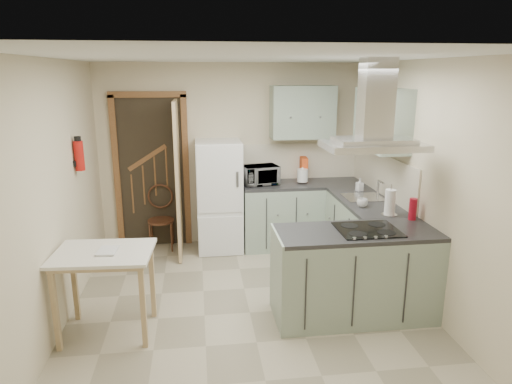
{
  "coord_description": "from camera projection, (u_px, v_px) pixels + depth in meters",
  "views": [
    {
      "loc": [
        -0.48,
        -4.15,
        2.37
      ],
      "look_at": [
        0.12,
        0.45,
        1.15
      ],
      "focal_mm": 32.0,
      "sensor_mm": 36.0,
      "label": 1
    }
  ],
  "objects": [
    {
      "name": "floor",
      "position": [
        250.0,
        312.0,
        4.65
      ],
      "size": [
        4.2,
        4.2,
        0.0
      ],
      "primitive_type": "plane",
      "color": "tan",
      "rests_on": "ground"
    },
    {
      "name": "ceiling",
      "position": [
        249.0,
        57.0,
        4.01
      ],
      "size": [
        4.2,
        4.2,
        0.0
      ],
      "primitive_type": "plane",
      "rotation": [
        3.14,
        0.0,
        0.0
      ],
      "color": "silver",
      "rests_on": "back_wall"
    },
    {
      "name": "back_wall",
      "position": [
        232.0,
        155.0,
        6.34
      ],
      "size": [
        3.6,
        0.0,
        3.6
      ],
      "primitive_type": "plane",
      "rotation": [
        1.57,
        0.0,
        0.0
      ],
      "color": "beige",
      "rests_on": "floor"
    },
    {
      "name": "left_wall",
      "position": [
        51.0,
        201.0,
        4.1
      ],
      "size": [
        0.0,
        4.2,
        4.2
      ],
      "primitive_type": "plane",
      "rotation": [
        1.57,
        0.0,
        1.57
      ],
      "color": "beige",
      "rests_on": "floor"
    },
    {
      "name": "right_wall",
      "position": [
        428.0,
        188.0,
        4.55
      ],
      "size": [
        0.0,
        4.2,
        4.2
      ],
      "primitive_type": "plane",
      "rotation": [
        1.57,
        0.0,
        -1.57
      ],
      "color": "beige",
      "rests_on": "floor"
    },
    {
      "name": "doorway",
      "position": [
        152.0,
        172.0,
        6.22
      ],
      "size": [
        1.1,
        0.12,
        2.1
      ],
      "primitive_type": "cube",
      "color": "brown",
      "rests_on": "floor"
    },
    {
      "name": "fridge",
      "position": [
        219.0,
        196.0,
        6.15
      ],
      "size": [
        0.6,
        0.6,
        1.5
      ],
      "primitive_type": "cube",
      "color": "white",
      "rests_on": "floor"
    },
    {
      "name": "counter_back",
      "position": [
        282.0,
        215.0,
        6.34
      ],
      "size": [
        1.08,
        0.6,
        0.9
      ],
      "primitive_type": "cube",
      "color": "#9EB2A0",
      "rests_on": "floor"
    },
    {
      "name": "counter_right",
      "position": [
        356.0,
        228.0,
        5.8
      ],
      "size": [
        0.6,
        1.95,
        0.9
      ],
      "primitive_type": "cube",
      "color": "#9EB2A0",
      "rests_on": "floor"
    },
    {
      "name": "splashback",
      "position": [
        299.0,
        161.0,
        6.48
      ],
      "size": [
        1.68,
        0.02,
        0.5
      ],
      "primitive_type": "cube",
      "color": "beige",
      "rests_on": "counter_back"
    },
    {
      "name": "wall_cabinet_back",
      "position": [
        302.0,
        112.0,
        6.14
      ],
      "size": [
        0.85,
        0.35,
        0.7
      ],
      "primitive_type": "cube",
      "color": "#9EB2A0",
      "rests_on": "back_wall"
    },
    {
      "name": "wall_cabinet_right",
      "position": [
        382.0,
        119.0,
        5.19
      ],
      "size": [
        0.35,
        0.9,
        0.7
      ],
      "primitive_type": "cube",
      "color": "#9EB2A0",
      "rests_on": "right_wall"
    },
    {
      "name": "peninsula",
      "position": [
        355.0,
        274.0,
        4.49
      ],
      "size": [
        1.55,
        0.65,
        0.9
      ],
      "primitive_type": "cube",
      "color": "#9EB2A0",
      "rests_on": "floor"
    },
    {
      "name": "hob",
      "position": [
        368.0,
        230.0,
        4.38
      ],
      "size": [
        0.58,
        0.5,
        0.01
      ],
      "primitive_type": "cube",
      "color": "black",
      "rests_on": "peninsula"
    },
    {
      "name": "extractor_hood",
      "position": [
        373.0,
        146.0,
        4.18
      ],
      "size": [
        0.9,
        0.55,
        0.1
      ],
      "primitive_type": "cube",
      "color": "silver",
      "rests_on": "ceiling"
    },
    {
      "name": "sink",
      "position": [
        363.0,
        197.0,
        5.51
      ],
      "size": [
        0.45,
        0.4,
        0.01
      ],
      "primitive_type": "cube",
      "color": "silver",
      "rests_on": "counter_right"
    },
    {
      "name": "fire_extinguisher",
      "position": [
        79.0,
        156.0,
        4.91
      ],
      "size": [
        0.1,
        0.1,
        0.32
      ],
      "primitive_type": "cylinder",
      "color": "#B2140F",
      "rests_on": "left_wall"
    },
    {
      "name": "drop_leaf_table",
      "position": [
        107.0,
        293.0,
        4.2
      ],
      "size": [
        0.9,
        0.7,
        0.81
      ],
      "primitive_type": "cube",
      "rotation": [
        0.0,
        0.0,
        -0.06
      ],
      "color": "#D7C084",
      "rests_on": "floor"
    },
    {
      "name": "bentwood_chair",
      "position": [
        161.0,
        221.0,
        6.24
      ],
      "size": [
        0.36,
        0.36,
        0.8
      ],
      "primitive_type": "cube",
      "rotation": [
        0.0,
        0.0,
        0.0
      ],
      "color": "#473017",
      "rests_on": "floor"
    },
    {
      "name": "microwave",
      "position": [
        260.0,
        175.0,
        6.15
      ],
      "size": [
        0.52,
        0.4,
        0.26
      ],
      "primitive_type": "imported",
      "rotation": [
        0.0,
        0.0,
        0.21
      ],
      "color": "black",
      "rests_on": "counter_back"
    },
    {
      "name": "kettle",
      "position": [
        302.0,
        175.0,
        6.22
      ],
      "size": [
        0.19,
        0.19,
        0.21
      ],
      "primitive_type": "cylinder",
      "rotation": [
        0.0,
        0.0,
        0.43
      ],
      "color": "white",
      "rests_on": "counter_back"
    },
    {
      "name": "cereal_box",
      "position": [
        304.0,
        169.0,
        6.37
      ],
      "size": [
        0.1,
        0.22,
        0.33
      ],
      "primitive_type": "cube",
      "rotation": [
        0.0,
        0.0,
        -0.08
      ],
      "color": "#D54719",
      "rests_on": "counter_back"
    },
    {
      "name": "soap_bottle",
      "position": [
        360.0,
        185.0,
        5.81
      ],
      "size": [
        0.09,
        0.1,
        0.17
      ],
      "primitive_type": "imported",
      "rotation": [
        0.0,
        0.0,
        0.32
      ],
      "color": "#A5A3AF",
      "rests_on": "counter_right"
    },
    {
      "name": "paper_towel",
      "position": [
        390.0,
        202.0,
        4.81
      ],
      "size": [
        0.13,
        0.13,
        0.29
      ],
      "primitive_type": "cylinder",
      "rotation": [
        0.0,
        0.0,
        -0.19
      ],
      "color": "white",
      "rests_on": "counter_right"
    },
    {
      "name": "cup",
      "position": [
        362.0,
        203.0,
        5.13
      ],
      "size": [
        0.15,
        0.15,
        0.09
      ],
      "primitive_type": "imported",
      "rotation": [
        0.0,
        0.0,
        -0.35
      ],
      "color": "white",
      "rests_on": "counter_right"
    },
    {
      "name": "red_bottle",
      "position": [
        413.0,
        209.0,
        4.67
      ],
      "size": [
        0.1,
        0.1,
        0.23
      ],
      "primitive_type": "cylinder",
      "rotation": [
        0.0,
        0.0,
        -0.33
      ],
      "color": "#A90E21",
      "rests_on": "peninsula"
    },
    {
      "name": "book",
      "position": [
        97.0,
        247.0,
        4.07
      ],
      "size": [
        0.18,
        0.24,
        0.1
      ],
      "primitive_type": "imported",
      "rotation": [
        0.0,
        0.0,
        -0.07
      ],
      "color": "brown",
      "rests_on": "drop_leaf_table"
    }
  ]
}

